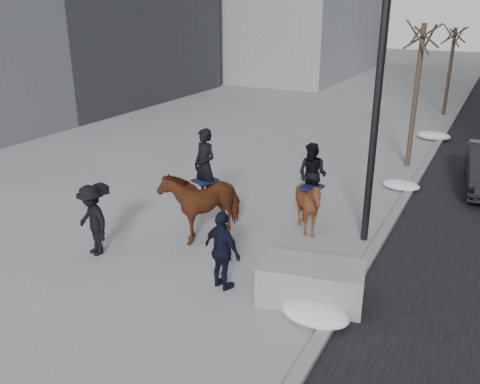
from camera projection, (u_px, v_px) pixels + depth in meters
The scene contains 11 objects.
ground at pixel (216, 269), 11.65m from camera, with size 120.00×120.00×0.00m, color gray.
curb at pixel (424, 167), 18.61m from camera, with size 0.25×90.00×0.12m, color gray.
planter at pixel (311, 283), 10.29m from camera, with size 2.09×1.05×0.84m, color #969698.
tree_near at pixel (416, 90), 17.96m from camera, with size 1.20×1.20×5.64m, color #352A1F, non-canonical shape.
tree_far at pixel (450, 67), 26.61m from camera, with size 1.20×1.20×4.99m, color #372920, non-canonical shape.
mounted_left at pixel (203, 197), 13.10m from camera, with size 1.65×2.37×2.80m.
mounted_right at pixel (310, 198), 13.17m from camera, with size 1.44×1.58×2.41m.
feeder at pixel (223, 251), 10.61m from camera, with size 1.11×1.01×1.75m.
camera_crew at pixel (92, 220), 12.08m from camera, with size 1.29×1.00×1.75m.
lamppost at pixel (384, 38), 11.43m from camera, with size 0.25×1.22×9.09m.
snow_piles at pixel (402, 183), 16.65m from camera, with size 1.44×16.24×0.36m.
Camera 1 is at (5.26, -8.83, 5.78)m, focal length 38.00 mm.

